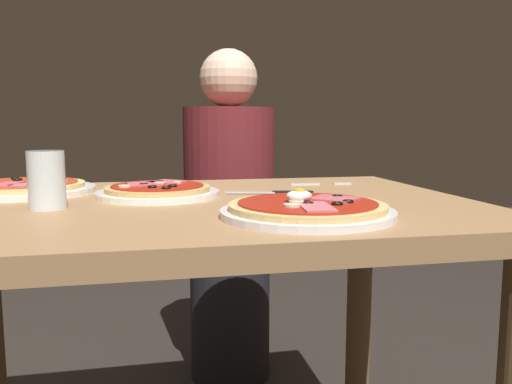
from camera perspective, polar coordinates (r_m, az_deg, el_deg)
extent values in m
cube|color=#9E754C|center=(1.06, -6.39, -2.09)|extent=(1.11, 0.78, 0.04)
cylinder|color=brown|center=(1.60, 11.02, -13.19)|extent=(0.07, 0.07, 0.73)
cylinder|color=white|center=(0.89, 5.56, -2.28)|extent=(0.30, 0.30, 0.01)
cylinder|color=#DBB26B|center=(0.89, 5.56, -1.58)|extent=(0.27, 0.27, 0.01)
cylinder|color=#A82314|center=(0.89, 5.57, -1.16)|extent=(0.23, 0.23, 0.00)
torus|color=black|center=(0.95, 8.77, -0.47)|extent=(0.02, 0.02, 0.00)
torus|color=black|center=(0.86, 8.76, -1.24)|extent=(0.02, 0.02, 0.00)
torus|color=black|center=(0.89, 9.91, -1.00)|extent=(0.02, 0.02, 0.00)
torus|color=black|center=(0.86, 5.65, -1.24)|extent=(0.02, 0.02, 0.00)
cube|color=#C65B66|center=(0.92, 8.44, -0.70)|extent=(0.10, 0.10, 0.00)
cube|color=#D16B70|center=(0.83, 6.50, -1.59)|extent=(0.06, 0.09, 0.00)
cylinder|color=beige|center=(0.87, 4.38, -1.07)|extent=(0.03, 0.03, 0.00)
cylinder|color=beige|center=(0.84, 3.88, -1.44)|extent=(0.03, 0.03, 0.00)
ellipsoid|color=white|center=(0.89, 4.67, -0.41)|extent=(0.04, 0.03, 0.02)
cylinder|color=yellow|center=(0.89, 4.67, 0.23)|extent=(0.02, 0.02, 0.00)
cylinder|color=white|center=(1.14, -10.55, -0.18)|extent=(0.26, 0.26, 0.01)
cylinder|color=tan|center=(1.14, -10.56, 0.36)|extent=(0.22, 0.22, 0.01)
cylinder|color=#A82314|center=(1.14, -10.57, 0.69)|extent=(0.20, 0.20, 0.00)
torus|color=black|center=(1.10, -9.00, 0.66)|extent=(0.02, 0.02, 0.00)
torus|color=black|center=(1.14, -12.03, 0.82)|extent=(0.02, 0.02, 0.00)
torus|color=black|center=(1.18, -10.32, 1.10)|extent=(0.02, 0.02, 0.00)
torus|color=black|center=(1.07, -9.66, 0.45)|extent=(0.02, 0.02, 0.00)
torus|color=black|center=(1.10, -11.15, 0.57)|extent=(0.02, 0.02, 0.00)
cube|color=#C65B66|center=(1.18, -9.56, 1.09)|extent=(0.09, 0.09, 0.00)
cube|color=#C65B66|center=(1.16, -12.03, 0.88)|extent=(0.08, 0.08, 0.00)
cylinder|color=beige|center=(1.16, -10.37, 0.97)|extent=(0.02, 0.02, 0.00)
cylinder|color=beige|center=(1.12, -14.01, 0.61)|extent=(0.03, 0.03, 0.00)
cylinder|color=beige|center=(1.17, -8.51, 1.04)|extent=(0.02, 0.02, 0.00)
cylinder|color=white|center=(1.29, -23.70, 0.18)|extent=(0.31, 0.31, 0.01)
cylinder|color=#DBB26B|center=(1.29, -23.73, 0.66)|extent=(0.26, 0.26, 0.01)
cylinder|color=red|center=(1.29, -23.74, 0.95)|extent=(0.23, 0.23, 0.00)
torus|color=black|center=(1.33, -24.33, 1.25)|extent=(0.02, 0.02, 0.00)
torus|color=black|center=(1.36, -24.58, 1.35)|extent=(0.02, 0.02, 0.00)
torus|color=black|center=(1.30, -21.55, 1.26)|extent=(0.02, 0.02, 0.00)
torus|color=black|center=(1.32, -24.39, 1.21)|extent=(0.02, 0.02, 0.00)
cube|color=#D16B70|center=(1.21, -23.62, 0.71)|extent=(0.07, 0.08, 0.00)
cube|color=#C65B66|center=(1.24, -25.29, 0.77)|extent=(0.06, 0.09, 0.00)
cylinder|color=beige|center=(1.30, -21.24, 1.29)|extent=(0.02, 0.02, 0.00)
cylinder|color=beige|center=(1.25, -20.18, 1.11)|extent=(0.02, 0.02, 0.00)
cylinder|color=silver|center=(1.03, -21.68, 1.22)|extent=(0.07, 0.07, 0.11)
cylinder|color=silver|center=(1.04, -21.59, -0.62)|extent=(0.06, 0.06, 0.04)
cube|color=silver|center=(1.34, 5.28, 0.86)|extent=(0.08, 0.02, 0.00)
cube|color=silver|center=(1.36, 9.36, 0.89)|extent=(0.05, 0.01, 0.00)
cube|color=silver|center=(1.36, 9.30, 0.91)|extent=(0.05, 0.01, 0.00)
cube|color=silver|center=(1.36, 9.24, 0.93)|extent=(0.05, 0.01, 0.00)
cube|color=silver|center=(1.37, 9.18, 0.95)|extent=(0.05, 0.01, 0.00)
cube|color=silver|center=(1.17, -0.65, -0.04)|extent=(0.11, 0.04, 0.00)
cube|color=black|center=(1.17, 4.00, -0.04)|extent=(0.09, 0.04, 0.01)
cylinder|color=black|center=(1.98, -2.81, -13.10)|extent=(0.29, 0.29, 0.46)
cylinder|color=maroon|center=(1.87, -2.91, 1.11)|extent=(0.32, 0.32, 0.52)
sphere|color=beige|center=(1.86, -2.98, 12.18)|extent=(0.20, 0.20, 0.20)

